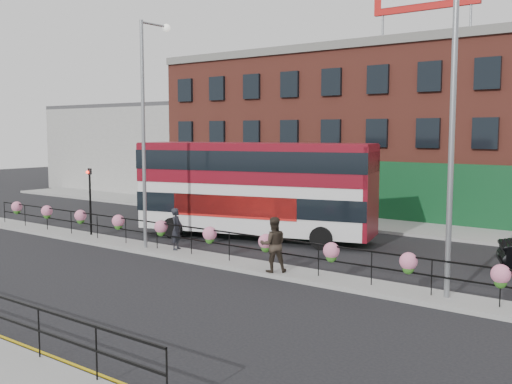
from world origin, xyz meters
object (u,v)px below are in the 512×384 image
Objects in this scene: pedestrian_a at (177,229)px; lamp_column_east at (457,85)px; double_decker_bus at (255,180)px; pedestrian_b at (273,245)px; lamp_column_west at (147,114)px.

lamp_column_east reaches higher than pedestrian_a.
pedestrian_b is (4.91, -5.34, -1.67)m from double_decker_bus.
double_decker_bus is at bearing 66.67° from lamp_column_west.
lamp_column_west is (-2.06, -4.78, 3.02)m from double_decker_bus.
lamp_column_east is at bearing -112.78° from pedestrian_a.
lamp_column_east is (6.03, 0.82, 5.33)m from pedestrian_b.
double_decker_bus is 6.02m from lamp_column_west.
lamp_column_west is 0.90× the size of lamp_column_east.
double_decker_bus is 6.60× the size of pedestrian_a.
pedestrian_a is at bearing -179.84° from lamp_column_east.
lamp_column_west is at bearing -178.86° from lamp_column_east.
double_decker_bus is 7.44m from pedestrian_b.
pedestrian_b reaches higher than pedestrian_a.
pedestrian_b is 8.09m from lamp_column_east.
pedestrian_b is at bearing -47.38° from double_decker_bus.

